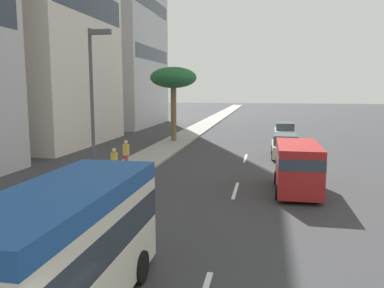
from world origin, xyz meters
name	(u,v)px	position (x,y,z in m)	size (l,w,h in m)	color
ground_plane	(249,145)	(31.50, 0.00, 0.00)	(198.00, 198.00, 0.00)	#38383A
sidewalk_right	(175,142)	(31.50, 6.73, 0.07)	(162.00, 2.82, 0.15)	#9E9B93
lane_stripe_mid	(235,190)	(15.58, 0.00, 0.01)	(3.20, 0.16, 0.01)	silver
lane_stripe_far	(245,158)	(24.70, 0.00, 0.01)	(3.20, 0.16, 0.01)	silver
car_lead	(285,146)	(25.67, -2.75, 0.79)	(4.65, 1.86, 1.68)	beige
minibus_second	(66,248)	(4.02, 2.74, 1.61)	(6.28, 2.31, 2.93)	silver
van_third	(298,165)	(15.74, -2.92, 1.35)	(4.65, 2.09, 2.36)	#A51E1E
car_fourth	(284,132)	(35.51, -3.16, 0.80)	(4.50, 1.87, 1.71)	silver
pedestrian_near_lamp	(126,153)	(18.78, 6.77, 1.12)	(0.30, 0.36, 1.76)	red
pedestrian_mid_block	(114,163)	(15.94, 6.38, 1.10)	(0.35, 0.39, 1.72)	red
palm_tree	(173,79)	(32.17, 7.00, 5.80)	(4.23, 4.23, 6.72)	brown
street_lamp	(94,98)	(12.06, 5.62, 4.56)	(0.24, 0.97, 7.21)	#4C4C51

